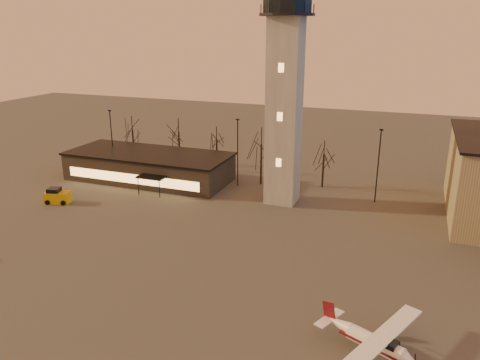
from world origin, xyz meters
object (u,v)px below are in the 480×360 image
object	(u,v)px
control_tower	(285,80)
service_cart	(58,197)
terminal	(149,166)
cessna_front	(377,346)

from	to	relation	value
control_tower	service_cart	bearing A→B (deg)	-157.98
terminal	service_cart	size ratio (longest dim) A/B	6.99
control_tower	terminal	size ratio (longest dim) A/B	1.28
terminal	service_cart	distance (m)	14.86
terminal	cessna_front	bearing A→B (deg)	-39.40
control_tower	terminal	bearing A→B (deg)	174.85
control_tower	cessna_front	size ratio (longest dim) A/B	3.35
cessna_front	service_cart	xyz separation A→B (m)	(-43.42, 17.13, -0.16)
terminal	control_tower	bearing A→B (deg)	-5.15
control_tower	cessna_front	xyz separation A→B (m)	(15.17, -28.55, -15.38)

